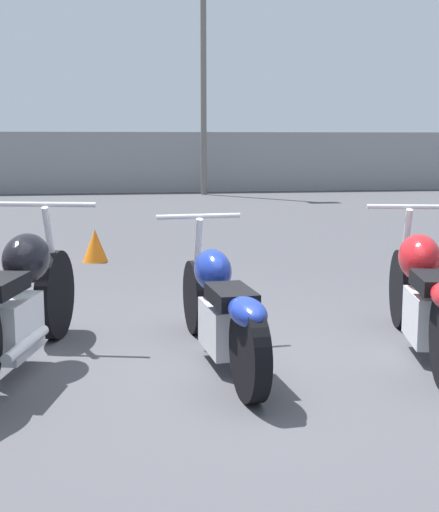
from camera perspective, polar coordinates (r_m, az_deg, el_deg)
ground_plane at (r=4.59m, az=1.29°, el=-9.37°), size 60.00×60.00×0.00m
fence_back at (r=20.29m, az=-6.74°, el=7.44°), size 40.00×0.04×1.70m
light_pole_left at (r=19.74m, az=-1.31°, el=17.83°), size 0.70×0.35×7.47m
motorcycle_slot_1 at (r=4.70m, az=-15.91°, el=-3.62°), size 0.81×2.09×1.03m
motorcycle_slot_2 at (r=4.66m, az=0.15°, el=-4.23°), size 0.63×2.05×0.93m
motorcycle_slot_3 at (r=5.05m, az=16.10°, el=-3.04°), size 0.73×2.03×0.98m
traffic_cone_far at (r=8.80m, az=-9.92°, el=0.84°), size 0.31×0.31×0.40m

